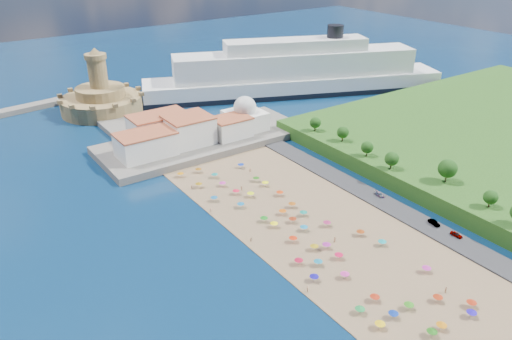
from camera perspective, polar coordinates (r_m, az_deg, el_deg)
ground at (r=158.25m, az=4.00°, el=-6.24°), size 700.00×700.00×0.00m
terrace at (r=216.85m, az=-5.95°, el=3.42°), size 90.00×36.00×3.00m
jetty at (r=238.63m, az=-14.73°, el=4.75°), size 18.00×70.00×2.40m
waterfront_buildings at (r=209.58m, az=-9.23°, el=4.28°), size 57.00×29.00×11.00m
domed_building at (r=222.15m, az=-1.27°, el=6.19°), size 16.00×16.00×15.00m
fortress at (r=263.92m, az=-17.26°, el=7.73°), size 40.00×40.00×32.40m
cruise_ship at (r=282.75m, az=4.48°, el=10.88°), size 164.51×86.58×36.66m
beach_parasols at (r=149.25m, az=6.37°, el=-7.56°), size 30.84×117.84×2.20m
beachgoers at (r=156.96m, az=2.12°, el=-5.98°), size 30.15×93.09×1.90m
parked_cars at (r=168.47m, az=18.19°, el=-4.93°), size 2.07×34.64×1.36m
hillside_trees at (r=179.97m, az=18.77°, el=0.20°), size 13.41×108.48×8.25m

